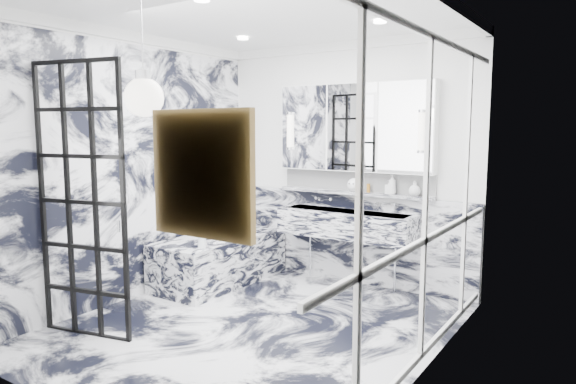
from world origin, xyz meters
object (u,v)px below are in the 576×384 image
Objects in this scene: bathtub at (220,259)px; crittall_door at (82,202)px; trough_sink at (346,224)px; mirror_cabinet at (354,128)px.

crittall_door is at bearing -88.01° from bathtub.
trough_sink is 0.97× the size of bathtub.
crittall_door reaches higher than mirror_cabinet.
trough_sink is 0.84× the size of mirror_cabinet.
trough_sink is at bearing 26.48° from bathtub.
mirror_cabinet reaches higher than trough_sink.
crittall_door is 1.48× the size of trough_sink.
crittall_door is at bearing -115.22° from mirror_cabinet.
trough_sink is 1.55m from bathtub.
crittall_door reaches higher than bathtub.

